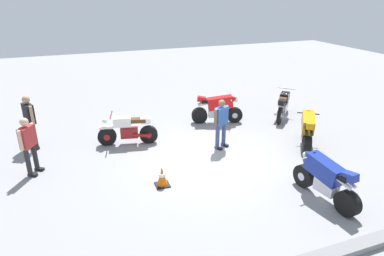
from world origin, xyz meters
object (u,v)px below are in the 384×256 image
(motorcycle_orange_sportbike, at_px, (307,129))
(person_in_red_shirt, at_px, (28,143))
(motorcycle_blue_sportbike, at_px, (325,178))
(person_in_blue_shirt, at_px, (221,121))
(motorcycle_black_cruiser, at_px, (283,105))
(motorcycle_cream_vintage, at_px, (128,130))
(motorcycle_red_sportbike, at_px, (218,108))
(person_in_black_shirt, at_px, (30,118))
(traffic_cone, at_px, (162,177))

(motorcycle_orange_sportbike, xyz_separation_m, person_in_red_shirt, (8.22, -1.17, 0.34))
(motorcycle_blue_sportbike, xyz_separation_m, person_in_blue_shirt, (1.11, -3.53, 0.31))
(motorcycle_blue_sportbike, relative_size, motorcycle_black_cruiser, 1.23)
(motorcycle_cream_vintage, height_order, person_in_blue_shirt, person_in_blue_shirt)
(motorcycle_red_sportbike, relative_size, person_in_blue_shirt, 1.19)
(motorcycle_blue_sportbike, bearing_deg, motorcycle_red_sportbike, -3.94)
(motorcycle_cream_vintage, bearing_deg, person_in_black_shirt, -2.26)
(motorcycle_red_sportbike, relative_size, person_in_black_shirt, 1.09)
(motorcycle_cream_vintage, height_order, motorcycle_black_cruiser, motorcycle_black_cruiser)
(person_in_black_shirt, relative_size, person_in_blue_shirt, 1.09)
(motorcycle_cream_vintage, xyz_separation_m, motorcycle_blue_sportbike, (-3.85, 4.81, 0.11))
(motorcycle_orange_sportbike, relative_size, person_in_red_shirt, 1.03)
(motorcycle_blue_sportbike, bearing_deg, person_in_black_shirt, 43.38)
(motorcycle_orange_sportbike, bearing_deg, motorcycle_cream_vintage, 103.64)
(motorcycle_orange_sportbike, distance_m, person_in_red_shirt, 8.31)
(person_in_black_shirt, relative_size, traffic_cone, 3.30)
(motorcycle_red_sportbike, height_order, person_in_black_shirt, person_in_black_shirt)
(motorcycle_black_cruiser, bearing_deg, person_in_red_shirt, 142.18)
(person_in_black_shirt, bearing_deg, motorcycle_red_sportbike, 157.03)
(motorcycle_cream_vintage, bearing_deg, person_in_blue_shirt, 167.61)
(motorcycle_cream_vintage, relative_size, traffic_cone, 3.66)
(person_in_blue_shirt, relative_size, person_in_red_shirt, 0.98)
(motorcycle_black_cruiser, bearing_deg, motorcycle_cream_vintage, 136.91)
(motorcycle_orange_sportbike, height_order, person_in_black_shirt, person_in_black_shirt)
(motorcycle_red_sportbike, distance_m, motorcycle_black_cruiser, 2.69)
(person_in_red_shirt, bearing_deg, motorcycle_black_cruiser, 38.31)
(motorcycle_blue_sportbike, distance_m, person_in_black_shirt, 8.78)
(motorcycle_black_cruiser, bearing_deg, motorcycle_orange_sportbike, -154.38)
(motorcycle_orange_sportbike, xyz_separation_m, motorcycle_black_cruiser, (-0.82, -2.52, -0.07))
(motorcycle_blue_sportbike, height_order, person_in_blue_shirt, person_in_blue_shirt)
(person_in_red_shirt, xyz_separation_m, traffic_cone, (-3.19, 1.85, -0.68))
(motorcycle_blue_sportbike, height_order, motorcycle_black_cruiser, motorcycle_blue_sportbike)
(motorcycle_black_cruiser, height_order, person_in_blue_shirt, person_in_blue_shirt)
(person_in_blue_shirt, relative_size, traffic_cone, 3.04)
(motorcycle_cream_vintage, distance_m, person_in_blue_shirt, 3.06)
(traffic_cone, bearing_deg, motorcycle_black_cruiser, -151.35)
(motorcycle_black_cruiser, relative_size, person_in_blue_shirt, 0.99)
(motorcycle_red_sportbike, distance_m, person_in_blue_shirt, 2.21)
(traffic_cone, bearing_deg, motorcycle_orange_sportbike, -172.32)
(motorcycle_orange_sportbike, distance_m, person_in_black_shirt, 8.82)
(motorcycle_red_sportbike, bearing_deg, person_in_blue_shirt, -93.53)
(motorcycle_red_sportbike, bearing_deg, person_in_red_shirt, -146.62)
(motorcycle_orange_sportbike, distance_m, motorcycle_black_cruiser, 2.65)
(motorcycle_black_cruiser, height_order, person_in_black_shirt, person_in_black_shirt)
(motorcycle_blue_sportbike, xyz_separation_m, traffic_cone, (3.50, -1.96, -0.33))
(motorcycle_black_cruiser, relative_size, person_in_black_shirt, 0.91)
(motorcycle_orange_sportbike, xyz_separation_m, traffic_cone, (5.03, 0.68, -0.33))
(traffic_cone, bearing_deg, motorcycle_cream_vintage, -82.94)
(person_in_red_shirt, height_order, traffic_cone, person_in_red_shirt)
(motorcycle_red_sportbike, xyz_separation_m, person_in_blue_shirt, (0.80, 2.03, 0.31))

